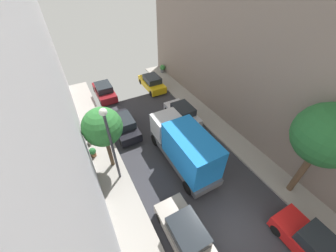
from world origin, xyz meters
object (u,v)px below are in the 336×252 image
Objects in this scene: parked_car_left_3 at (186,234)px; parked_car_right_4 at (152,83)px; parked_car_right_2 at (316,248)px; potted_plant_0 at (89,139)px; potted_plant_3 at (93,152)px; parked_car_left_5 at (104,91)px; street_tree_1 at (327,136)px; lamp_post at (110,137)px; street_tree_0 at (103,127)px; potted_plant_1 at (163,68)px; delivery_truck at (184,146)px; parked_car_right_3 at (182,113)px; parked_car_left_4 at (124,125)px.

parked_car_right_4 is at bearing 71.29° from parked_car_left_3.
parked_car_left_3 is 1.00× the size of parked_car_right_2.
potted_plant_0 reaches higher than potted_plant_3.
parked_car_left_5 is 0.64× the size of street_tree_1.
lamp_post reaches higher than parked_car_right_4.
parked_car_left_3 is 0.72× the size of lamp_post.
street_tree_0 is at bearing 95.21° from lamp_post.
lamp_post is (-10.22, -13.36, 3.26)m from potted_plant_1.
delivery_truck is (2.70, -12.11, 1.07)m from parked_car_left_5.
street_tree_0 is 0.84× the size of lamp_post.
parked_car_right_3 is (0.00, 12.88, 0.00)m from parked_car_right_2.
potted_plant_0 is (-8.41, -6.01, -0.15)m from parked_car_right_4.
parked_car_left_3 is 10.38m from potted_plant_0.
potted_plant_0 is at bearing -144.45° from parked_car_right_4.
street_tree_0 is at bearing -162.88° from parked_car_right_3.
lamp_post reaches higher than street_tree_0.
parked_car_right_3 is 8.76m from lamp_post.
parked_car_left_4 reaches higher than potted_plant_0.
potted_plant_3 is at bearing 146.94° from delivery_truck.
street_tree_0 reaches higher than parked_car_right_4.
delivery_truck is at bearing 59.65° from parked_car_left_3.
street_tree_1 reaches higher than parked_car_left_5.
parked_car_left_4 is 7.94m from parked_car_right_4.
delivery_truck is 8.38× the size of potted_plant_3.
parked_car_left_4 is 1.00× the size of parked_car_right_2.
street_tree_0 reaches higher than parked_car_left_5.
potted_plant_3 is at bearing 110.24° from parked_car_left_3.
parked_car_right_4 is 0.85× the size of street_tree_0.
parked_car_right_3 reaches higher than potted_plant_3.
potted_plant_3 is at bearing 113.00° from lamp_post.
parked_car_left_4 is 4.89m from street_tree_0.
delivery_truck is at bearing 107.99° from parked_car_right_2.
street_tree_0 is 16.17m from potted_plant_1.
street_tree_0 reaches higher than potted_plant_1.
lamp_post is at bearing -112.69° from parked_car_left_4.
potted_plant_0 is (-5.71, 5.32, -1.22)m from delivery_truck.
parked_car_left_3 reaches higher than potted_plant_3.
street_tree_1 is 6.49× the size of potted_plant_1.
parked_car_left_3 is at bearing -69.76° from potted_plant_3.
delivery_truck is 5.61m from street_tree_0.
lamp_post is (-1.90, 5.58, 3.24)m from parked_car_left_3.
parked_car_left_5 is 21.13m from parked_car_right_2.
parked_car_right_4 is (0.00, 19.65, 0.00)m from parked_car_right_2.
delivery_truck is 7.90m from potted_plant_0.
parked_car_right_2 is 5.33× the size of potted_plant_3.
parked_car_right_2 is at bearing -97.36° from potted_plant_1.
street_tree_0 is 12.40m from street_tree_1.
lamp_post reaches higher than parked_car_left_5.
potted_plant_1 is 0.17× the size of lamp_post.
street_tree_0 is (-7.42, -2.28, 3.06)m from parked_car_right_3.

